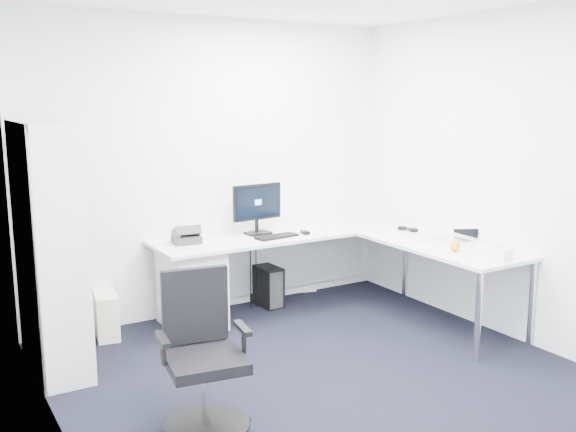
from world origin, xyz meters
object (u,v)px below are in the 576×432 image
task_chair (205,356)px  bookshelf (49,249)px  monitor (258,209)px  laptop (451,227)px  l_desk (306,279)px

task_chair → bookshelf: bearing=120.6°
monitor → laptop: bearing=-44.0°
bookshelf → l_desk: bearing=-1.3°
bookshelf → task_chair: size_ratio=1.88×
task_chair → monitor: 2.30m
task_chair → laptop: size_ratio=2.88×
monitor → laptop: monitor is taller
bookshelf → monitor: size_ratio=3.65×
task_chair → monitor: bearing=62.4°
l_desk → laptop: size_ratio=7.54×
task_chair → monitor: size_ratio=1.93×
l_desk → monitor: bearing=122.3°
l_desk → bookshelf: (-2.17, 0.05, 0.54)m
laptop → l_desk: bearing=149.0°
l_desk → laptop: 1.37m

